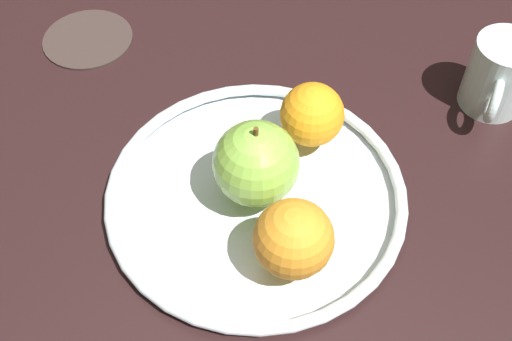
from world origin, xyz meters
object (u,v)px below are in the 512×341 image
apple (254,163)px  orange_back_left (293,239)px  ambient_mug (499,76)px  ambient_coaster (88,38)px  orange_back_right (312,115)px  fruit_bowl (256,195)px

apple → orange_back_left: bearing=44.5°
orange_back_left → ambient_mug: 30.89cm
ambient_mug → ambient_coaster: ambient_mug is taller
apple → orange_back_right: bearing=160.9°
fruit_bowl → apple: size_ratio=3.30×
ambient_coaster → orange_back_right: bearing=78.1°
orange_back_right → ambient_mug: size_ratio=0.62×
orange_back_right → ambient_mug: bearing=128.7°
orange_back_left → ambient_coaster: bearing=-122.0°
apple → orange_back_right: apple is taller
orange_back_left → ambient_coaster: 39.71cm
apple → orange_back_left: size_ratio=1.27×
ambient_coaster → apple: bearing=61.6°
ambient_mug → ambient_coaster: (6.86, -46.95, -3.85)cm
orange_back_left → ambient_mug: bearing=154.0°
orange_back_left → fruit_bowl: bearing=-136.5°
orange_back_right → orange_back_left: 14.78cm
apple → orange_back_left: (6.07, 5.96, -0.54)cm
fruit_bowl → ambient_mug: size_ratio=2.84×
orange_back_right → orange_back_left: orange_back_left is taller
fruit_bowl → apple: bearing=-89.6°
ambient_mug → ambient_coaster: 47.60cm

